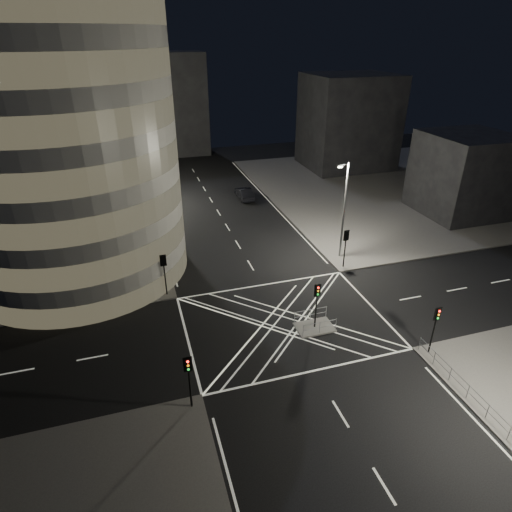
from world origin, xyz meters
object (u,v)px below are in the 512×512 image
object	(u,v)px
traffic_signal_nr	(436,322)
traffic_signal_island	(317,298)
street_lamp_left_near	(148,218)
sedan	(244,193)
traffic_signal_fl	(164,267)
street_lamp_right_far	(344,208)
central_island	(315,327)
street_lamp_left_far	(138,167)
traffic_signal_nl	(189,373)
traffic_signal_fr	(346,242)

from	to	relation	value
traffic_signal_nr	traffic_signal_island	world-z (taller)	same
street_lamp_left_near	sedan	xyz separation A→B (m)	(14.08, 17.02, -4.73)
traffic_signal_fl	street_lamp_left_near	xyz separation A→B (m)	(-0.64, 5.20, 2.63)
street_lamp_right_far	traffic_signal_fl	bearing A→B (deg)	-173.12
central_island	traffic_signal_island	world-z (taller)	traffic_signal_island
central_island	street_lamp_left_far	bearing A→B (deg)	109.95
traffic_signal_nl	traffic_signal_nr	world-z (taller)	same
traffic_signal_fl	traffic_signal_island	size ratio (longest dim) A/B	1.00
traffic_signal_fl	sedan	xyz separation A→B (m)	(13.45, 22.22, -2.10)
traffic_signal_nl	sedan	distance (m)	38.32
traffic_signal_nr	street_lamp_left_far	bearing A→B (deg)	116.36
street_lamp_right_far	street_lamp_left_far	bearing A→B (deg)	131.94
central_island	traffic_signal_fl	size ratio (longest dim) A/B	0.75
traffic_signal_nl	street_lamp_left_far	size ratio (longest dim) A/B	0.40
central_island	street_lamp_left_far	xyz separation A→B (m)	(-11.44, 31.50, 5.47)
central_island	traffic_signal_island	bearing A→B (deg)	0.00
central_island	street_lamp_left_far	distance (m)	33.95
traffic_signal_nl	traffic_signal_nr	bearing A→B (deg)	0.00
traffic_signal_island	traffic_signal_fr	bearing A→B (deg)	50.67
street_lamp_left_near	central_island	bearing A→B (deg)	-49.73
traffic_signal_fr	street_lamp_left_far	size ratio (longest dim) A/B	0.40
traffic_signal_nr	sedan	bearing A→B (deg)	96.61
traffic_signal_fl	traffic_signal_island	bearing A→B (deg)	-37.54
street_lamp_left_far	sedan	size ratio (longest dim) A/B	2.02
traffic_signal_nr	sedan	world-z (taller)	traffic_signal_nr
traffic_signal_island	street_lamp_left_near	bearing A→B (deg)	130.27
traffic_signal_nl	street_lamp_left_near	world-z (taller)	street_lamp_left_near
traffic_signal_nl	street_lamp_left_near	bearing A→B (deg)	91.94
traffic_signal_fl	traffic_signal_nr	size ratio (longest dim) A/B	1.00
street_lamp_left_near	traffic_signal_island	bearing A→B (deg)	-49.73
traffic_signal_fr	street_lamp_left_far	xyz separation A→B (m)	(-18.24, 23.20, 2.63)
traffic_signal_nl	traffic_signal_nr	distance (m)	17.60
central_island	traffic_signal_nl	bearing A→B (deg)	-153.86
traffic_signal_island	street_lamp_left_near	world-z (taller)	street_lamp_left_near
sedan	central_island	bearing A→B (deg)	84.96
street_lamp_left_near	street_lamp_left_far	bearing A→B (deg)	90.00
traffic_signal_fr	street_lamp_left_near	bearing A→B (deg)	164.08
street_lamp_right_far	sedan	size ratio (longest dim) A/B	2.02
traffic_signal_fl	sedan	size ratio (longest dim) A/B	0.81
traffic_signal_nr	traffic_signal_fr	bearing A→B (deg)	90.00
traffic_signal_fl	street_lamp_right_far	bearing A→B (deg)	6.88
street_lamp_left_near	street_lamp_right_far	size ratio (longest dim) A/B	1.00
street_lamp_left_near	sedan	distance (m)	22.59
traffic_signal_fl	traffic_signal_fr	world-z (taller)	same
traffic_signal_fl	traffic_signal_fr	distance (m)	17.60
traffic_signal_island	street_lamp_left_near	size ratio (longest dim) A/B	0.40
traffic_signal_fl	traffic_signal_nl	distance (m)	13.60
street_lamp_left_near	street_lamp_left_far	size ratio (longest dim) A/B	1.00
traffic_signal_fr	traffic_signal_island	size ratio (longest dim) A/B	1.00
traffic_signal_nl	traffic_signal_island	bearing A→B (deg)	26.14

